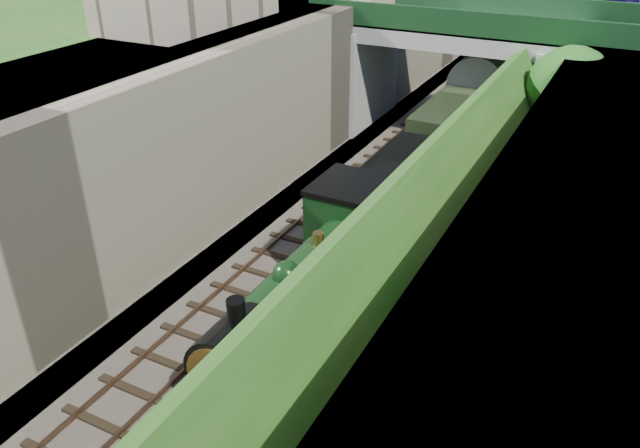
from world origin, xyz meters
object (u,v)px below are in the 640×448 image
(tree, at_px, (572,92))
(locomotive, at_px, (316,289))
(tender, at_px, (404,198))
(road_bridge, at_px, (481,66))

(tree, bearing_deg, locomotive, -108.40)
(tree, distance_m, tender, 8.81)
(tender, bearing_deg, locomotive, -90.00)
(road_bridge, relative_size, tender, 2.67)
(road_bridge, bearing_deg, tender, -88.73)
(locomotive, bearing_deg, road_bridge, 90.78)
(tree, bearing_deg, tender, -124.71)
(locomotive, distance_m, tender, 7.37)
(tender, bearing_deg, tree, 55.29)
(road_bridge, xyz_separation_m, locomotive, (0.26, -18.88, -2.18))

